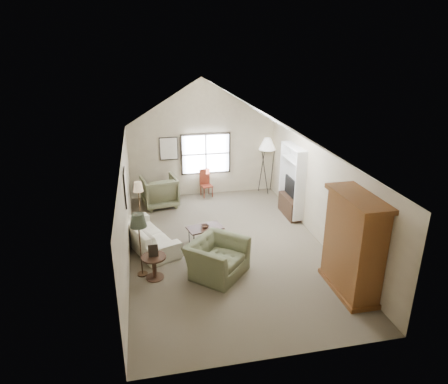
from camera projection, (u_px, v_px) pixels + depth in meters
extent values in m
cube|color=brown|center=(227.00, 247.00, 10.50)|extent=(5.00, 8.00, 0.01)
cube|color=#B7AB8A|center=(203.00, 159.00, 13.71)|extent=(5.00, 0.01, 2.50)
cube|color=#B7AB8A|center=(279.00, 297.00, 6.40)|extent=(5.00, 0.01, 2.50)
cube|color=#B7AB8A|center=(126.00, 211.00, 9.58)|extent=(0.01, 8.00, 2.50)
cube|color=#B7AB8A|center=(320.00, 196.00, 10.53)|extent=(0.01, 8.00, 2.50)
cube|color=black|center=(206.00, 154.00, 13.62)|extent=(1.72, 0.08, 1.42)
cube|color=black|center=(125.00, 187.00, 9.68)|extent=(0.68, 0.04, 0.88)
cube|color=black|center=(169.00, 149.00, 13.30)|extent=(0.62, 0.04, 0.78)
cube|color=brown|center=(353.00, 245.00, 8.33)|extent=(0.60, 1.50, 2.20)
cube|color=white|center=(292.00, 180.00, 11.99)|extent=(0.32, 1.30, 2.10)
cube|color=#382316|center=(290.00, 206.00, 12.30)|extent=(0.34, 1.18, 0.60)
cube|color=black|center=(291.00, 187.00, 12.07)|extent=(0.05, 0.90, 0.55)
imported|color=beige|center=(148.00, 234.00, 10.47)|extent=(1.67, 2.41, 0.66)
imported|color=#676C4B|center=(217.00, 258.00, 9.16)|extent=(1.68, 1.69, 0.83)
imported|color=#595C40|center=(160.00, 191.00, 12.93)|extent=(1.24, 1.27, 0.99)
cube|color=#341E15|center=(205.00, 235.00, 10.62)|extent=(1.01, 0.71, 0.47)
imported|color=#331F14|center=(205.00, 226.00, 10.53)|extent=(0.27, 0.27, 0.05)
cylinder|color=#361F16|center=(154.00, 267.00, 9.04)|extent=(0.74, 0.74, 0.56)
cube|color=maroon|center=(206.00, 183.00, 13.73)|extent=(0.44, 0.44, 0.94)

